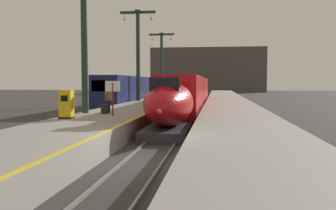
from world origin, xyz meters
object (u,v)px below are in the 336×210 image
Objects in this scene: highspeed_train_main at (189,94)px; station_column_far at (138,47)px; rolling_suitcase at (104,109)px; departure_info_board at (113,91)px; passenger_near_edge at (108,98)px; station_column_mid at (84,27)px; station_column_distant at (162,58)px; regional_train_adjacent at (141,89)px; ticket_machine_yellow at (66,105)px.

station_column_far is at bearing 148.03° from highspeed_train_main.
departure_info_board is at bearing -53.19° from rolling_suitcase.
highspeed_train_main is at bearing 71.98° from passenger_near_edge.
station_column_distant is (0.00, 34.42, 0.23)m from station_column_mid.
rolling_suitcase is (1.50, -17.38, -5.65)m from station_column_far.
regional_train_adjacent is at bearing 97.47° from passenger_near_edge.
highspeed_train_main is 1.06× the size of regional_train_adjacent.
station_column_far is at bearing 90.97° from ticket_machine_yellow.
station_column_distant reaches higher than ticket_machine_yellow.
rolling_suitcase is 1.93m from departure_info_board.
regional_train_adjacent is 29.85m from rolling_suitcase.
station_column_mid reaches higher than passenger_near_edge.
station_column_distant is 4.64× the size of departure_info_board.
passenger_near_edge is (1.61, -34.54, -4.88)m from station_column_distant.
regional_train_adjacent is at bearing 116.98° from highspeed_train_main.
station_column_distant is at bearing 93.80° from departure_info_board.
passenger_near_edge is 0.87m from rolling_suitcase.
ticket_machine_yellow is at bearing -134.80° from departure_info_board.
departure_info_board is at bearing -65.32° from passenger_near_edge.
ticket_machine_yellow is at bearing -85.57° from regional_train_adjacent.
station_column_far is 21.32m from ticket_machine_yellow.
passenger_near_edge is 0.80× the size of departure_info_board.
rolling_suitcase is (-4.40, -13.70, -0.57)m from highspeed_train_main.
regional_train_adjacent is 3.66× the size of station_column_far.
ticket_machine_yellow is at bearing -84.90° from station_column_mid.
passenger_near_edge is 1.06× the size of ticket_machine_yellow.
highspeed_train_main is 22.72m from station_column_distant.
station_column_far is 5.91× the size of passenger_near_edge.
ticket_machine_yellow is 3.02m from departure_info_board.
station_column_mid is at bearing 157.15° from rolling_suitcase.
departure_info_board is (0.91, -1.21, 1.20)m from rolling_suitcase.
regional_train_adjacent is 29.33m from passenger_near_edge.
rolling_suitcase is at bearing 126.81° from departure_info_board.
ticket_machine_yellow is (2.55, -32.90, -0.34)m from regional_train_adjacent.
departure_info_board is (2.41, -1.85, -4.14)m from station_column_mid.
station_column_far is at bearing 95.47° from passenger_near_edge.
station_column_mid is at bearing 142.56° from departure_info_board.
station_column_far reaches higher than passenger_near_edge.
station_column_distant is 5.82× the size of passenger_near_edge.
regional_train_adjacent is 3.72× the size of station_column_distant.
station_column_distant is at bearing 68.02° from regional_train_adjacent.
regional_train_adjacent is at bearing 94.34° from station_column_mid.
station_column_distant reaches higher than departure_info_board.
rolling_suitcase is (1.50, -0.63, -5.34)m from station_column_mid.
passenger_near_edge is at bearing -82.53° from regional_train_adjacent.
regional_train_adjacent is 13.34m from station_column_far.
station_column_distant is 38.69m from ticket_machine_yellow.
station_column_distant is at bearing 90.52° from ticket_machine_yellow.
departure_info_board is (2.41, -18.59, -4.44)m from station_column_far.
regional_train_adjacent reaches higher than departure_info_board.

